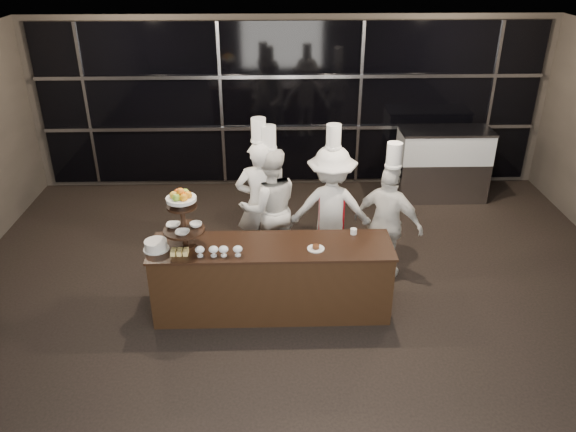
{
  "coord_description": "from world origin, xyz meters",
  "views": [
    {
      "loc": [
        -0.32,
        -4.62,
        4.19
      ],
      "look_at": [
        -0.15,
        1.36,
        1.15
      ],
      "focal_mm": 35.0,
      "sensor_mm": 36.0,
      "label": 1
    }
  ],
  "objects_px": {
    "buffet_counter": "(272,278)",
    "chef_d": "(388,222)",
    "layer_cake": "(156,245)",
    "chef_a": "(260,203)",
    "chef_b": "(270,207)",
    "display_case": "(443,161)",
    "display_stand": "(183,214)",
    "chef_c": "(331,209)"
  },
  "relations": [
    {
      "from": "buffet_counter",
      "to": "chef_d",
      "type": "height_order",
      "value": "chef_d"
    },
    {
      "from": "buffet_counter",
      "to": "layer_cake",
      "type": "relative_size",
      "value": 9.47
    },
    {
      "from": "chef_a",
      "to": "chef_b",
      "type": "height_order",
      "value": "chef_a"
    },
    {
      "from": "display_case",
      "to": "chef_b",
      "type": "height_order",
      "value": "chef_b"
    },
    {
      "from": "buffet_counter",
      "to": "display_stand",
      "type": "height_order",
      "value": "display_stand"
    },
    {
      "from": "layer_cake",
      "to": "chef_d",
      "type": "relative_size",
      "value": 0.16
    },
    {
      "from": "display_case",
      "to": "chef_d",
      "type": "bearing_deg",
      "value": -119.59
    },
    {
      "from": "layer_cake",
      "to": "display_case",
      "type": "xyz_separation_m",
      "value": [
        4.27,
        3.29,
        -0.29
      ]
    },
    {
      "from": "display_stand",
      "to": "chef_d",
      "type": "relative_size",
      "value": 0.39
    },
    {
      "from": "display_stand",
      "to": "layer_cake",
      "type": "relative_size",
      "value": 2.48
    },
    {
      "from": "buffet_counter",
      "to": "chef_a",
      "type": "height_order",
      "value": "chef_a"
    },
    {
      "from": "buffet_counter",
      "to": "chef_a",
      "type": "relative_size",
      "value": 1.35
    },
    {
      "from": "layer_cake",
      "to": "display_case",
      "type": "bearing_deg",
      "value": 37.59
    },
    {
      "from": "display_stand",
      "to": "chef_c",
      "type": "relative_size",
      "value": 0.36
    },
    {
      "from": "display_stand",
      "to": "layer_cake",
      "type": "xyz_separation_m",
      "value": [
        -0.33,
        -0.05,
        -0.37
      ]
    },
    {
      "from": "chef_a",
      "to": "layer_cake",
      "type": "bearing_deg",
      "value": -134.62
    },
    {
      "from": "buffet_counter",
      "to": "chef_c",
      "type": "distance_m",
      "value": 1.37
    },
    {
      "from": "buffet_counter",
      "to": "display_stand",
      "type": "xyz_separation_m",
      "value": [
        -1.0,
        -0.0,
        0.87
      ]
    },
    {
      "from": "chef_a",
      "to": "display_case",
      "type": "bearing_deg",
      "value": 34.09
    },
    {
      "from": "chef_b",
      "to": "chef_c",
      "type": "distance_m",
      "value": 0.82
    },
    {
      "from": "chef_a",
      "to": "chef_d",
      "type": "relative_size",
      "value": 1.1
    },
    {
      "from": "buffet_counter",
      "to": "chef_b",
      "type": "height_order",
      "value": "chef_b"
    },
    {
      "from": "chef_a",
      "to": "chef_c",
      "type": "height_order",
      "value": "chef_a"
    },
    {
      "from": "chef_c",
      "to": "chef_b",
      "type": "bearing_deg",
      "value": 173.46
    },
    {
      "from": "chef_a",
      "to": "chef_d",
      "type": "distance_m",
      "value": 1.72
    },
    {
      "from": "chef_b",
      "to": "chef_c",
      "type": "xyz_separation_m",
      "value": [
        0.82,
        -0.09,
        0.02
      ]
    },
    {
      "from": "display_case",
      "to": "chef_b",
      "type": "distance_m",
      "value": 3.64
    },
    {
      "from": "display_stand",
      "to": "chef_a",
      "type": "relative_size",
      "value": 0.35
    },
    {
      "from": "layer_cake",
      "to": "chef_c",
      "type": "bearing_deg",
      "value": 26.91
    },
    {
      "from": "buffet_counter",
      "to": "chef_c",
      "type": "xyz_separation_m",
      "value": [
        0.79,
        1.03,
        0.42
      ]
    },
    {
      "from": "layer_cake",
      "to": "display_case",
      "type": "height_order",
      "value": "display_case"
    },
    {
      "from": "display_stand",
      "to": "chef_b",
      "type": "distance_m",
      "value": 1.56
    },
    {
      "from": "layer_cake",
      "to": "chef_a",
      "type": "distance_m",
      "value": 1.68
    },
    {
      "from": "chef_b",
      "to": "display_stand",
      "type": "bearing_deg",
      "value": -131.04
    },
    {
      "from": "chef_a",
      "to": "chef_b",
      "type": "xyz_separation_m",
      "value": [
        0.13,
        -0.02,
        -0.06
      ]
    },
    {
      "from": "chef_b",
      "to": "display_case",
      "type": "bearing_deg",
      "value": 35.53
    },
    {
      "from": "chef_a",
      "to": "chef_b",
      "type": "distance_m",
      "value": 0.14
    },
    {
      "from": "chef_b",
      "to": "buffet_counter",
      "type": "bearing_deg",
      "value": -88.83
    },
    {
      "from": "chef_a",
      "to": "chef_b",
      "type": "relative_size",
      "value": 1.05
    },
    {
      "from": "chef_b",
      "to": "chef_d",
      "type": "bearing_deg",
      "value": -14.6
    },
    {
      "from": "buffet_counter",
      "to": "chef_b",
      "type": "xyz_separation_m",
      "value": [
        -0.02,
        1.12,
        0.4
      ]
    },
    {
      "from": "chef_a",
      "to": "chef_d",
      "type": "height_order",
      "value": "chef_a"
    }
  ]
}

